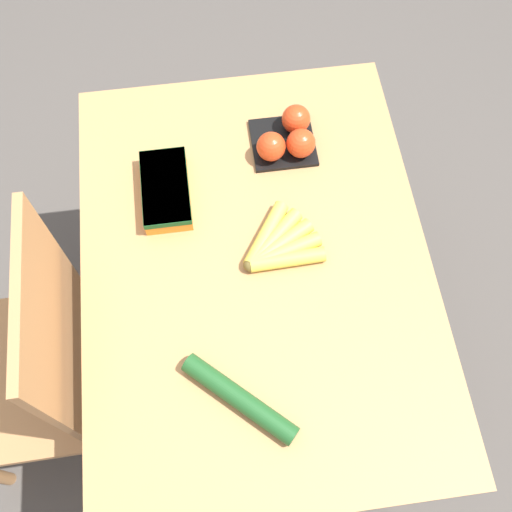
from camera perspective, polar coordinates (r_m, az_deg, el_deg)
ground_plane at (r=2.01m, az=-0.00°, el=-9.22°), size 12.00×12.00×0.00m
dining_table at (r=1.44m, az=-0.00°, el=-2.55°), size 1.06×0.77×0.73m
chair at (r=1.57m, az=-20.19°, el=-9.92°), size 0.43×0.41×0.97m
banana_bunch at (r=1.32m, az=2.08°, el=0.93°), size 0.16×0.18×0.03m
tomato_pack at (r=1.45m, az=3.08°, el=11.22°), size 0.15×0.15×0.08m
carrot_bag at (r=1.40m, az=-8.60°, el=6.28°), size 0.20×0.11×0.05m
cucumber_near at (r=1.21m, az=-1.58°, el=-13.42°), size 0.21×0.22×0.04m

